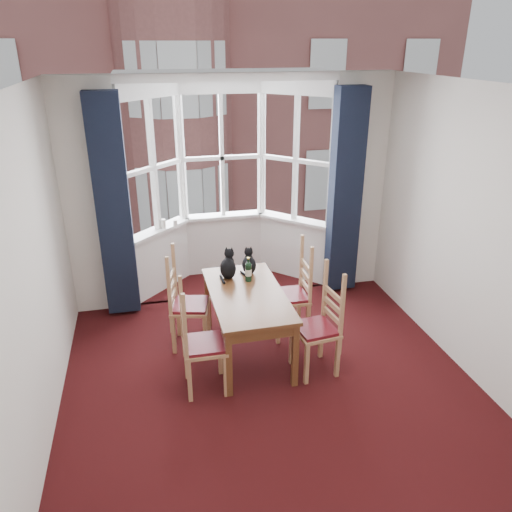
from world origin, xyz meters
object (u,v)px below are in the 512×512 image
object	(u,v)px
chair_right_near	(323,328)
cat_right	(249,263)
chair_left_far	(182,307)
chair_right_far	(297,296)
candle_short	(175,224)
dining_table	(247,301)
wine_bottle	(248,271)
candle_tall	(164,224)
chair_left_near	(195,347)
cat_left	(228,267)

from	to	relation	value
chair_right_near	cat_right	xyz separation A→B (m)	(-0.57, 0.92, 0.37)
chair_left_far	chair_right_far	xyz separation A→B (m)	(1.29, -0.05, 0.00)
chair_right_near	candle_short	xyz separation A→B (m)	(-1.28, 2.21, 0.45)
chair_right_far	chair_left_far	bearing A→B (deg)	177.86
dining_table	chair_left_far	xyz separation A→B (m)	(-0.66, 0.33, -0.17)
cat_right	wine_bottle	size ratio (longest dim) A/B	1.09
chair_left_far	candle_short	size ratio (longest dim) A/B	9.49
candle_short	candle_tall	bearing A→B (deg)	-168.88
chair_left_far	wine_bottle	xyz separation A→B (m)	(0.73, -0.05, 0.38)
chair_left_far	chair_left_near	bearing A→B (deg)	-86.52
candle_short	dining_table	bearing A→B (deg)	-71.61
cat_left	chair_right_far	bearing A→B (deg)	-9.98
chair_left_near	cat_left	bearing A→B (deg)	61.59
cat_left	candle_tall	world-z (taller)	cat_left
chair_left_far	cat_right	size ratio (longest dim) A/B	3.06
candle_tall	candle_short	bearing A→B (deg)	11.12
wine_bottle	candle_short	world-z (taller)	wine_bottle
cat_left	cat_right	world-z (taller)	cat_left
wine_bottle	candle_short	distance (m)	1.64
wine_bottle	dining_table	bearing A→B (deg)	-104.98
dining_table	candle_short	world-z (taller)	candle_short
cat_left	wine_bottle	bearing A→B (deg)	-34.48
chair_right_far	candle_short	bearing A→B (deg)	129.37
cat_left	chair_left_near	bearing A→B (deg)	-118.41
chair_right_far	candle_tall	size ratio (longest dim) A/B	7.10
candle_short	chair_left_far	bearing A→B (deg)	-92.61
chair_left_near	chair_right_far	bearing A→B (deg)	31.38
dining_table	cat_right	distance (m)	0.54
chair_left_near	chair_left_far	bearing A→B (deg)	93.48
cat_left	chair_right_near	bearing A→B (deg)	-46.32
chair_right_far	candle_tall	world-z (taller)	candle_tall
chair_left_near	chair_right_near	xyz separation A→B (m)	(1.30, 0.04, 0.00)
cat_right	candle_short	world-z (taller)	cat_right
chair_right_near	candle_short	bearing A→B (deg)	120.03
dining_table	wine_bottle	world-z (taller)	wine_bottle
dining_table	candle_tall	world-z (taller)	candle_tall
chair_right_far	cat_left	distance (m)	0.86
cat_right	chair_right_far	bearing A→B (deg)	-21.38
chair_right_far	wine_bottle	size ratio (longest dim) A/B	3.35
cat_right	chair_right_near	bearing A→B (deg)	-58.38
chair_right_far	cat_left	world-z (taller)	cat_left
cat_left	candle_tall	size ratio (longest dim) A/B	2.63
wine_bottle	candle_tall	xyz separation A→B (m)	(-0.82, 1.47, 0.09)
chair_right_near	chair_right_far	bearing A→B (deg)	94.18
candle_short	cat_left	bearing A→B (deg)	-71.10
dining_table	chair_left_near	size ratio (longest dim) A/B	1.53
dining_table	chair_right_far	distance (m)	0.72
chair_left_near	cat_left	size ratio (longest dim) A/B	2.70
chair_left_far	chair_right_far	size ratio (longest dim) A/B	1.00
wine_bottle	candle_short	bearing A→B (deg)	113.91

